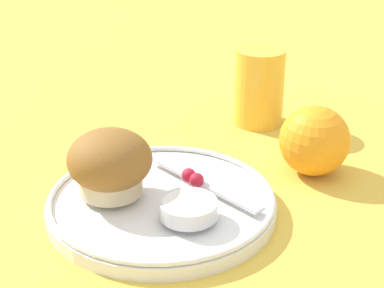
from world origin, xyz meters
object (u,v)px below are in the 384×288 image
muffin (110,164)px  orange_fruit (314,141)px  butter_knife (204,182)px  juice_glass (259,87)px

muffin → orange_fruit: (0.07, 0.22, -0.01)m
butter_knife → orange_fruit: (0.03, 0.14, 0.02)m
muffin → butter_knife: 0.10m
butter_knife → orange_fruit: orange_fruit is taller
orange_fruit → juice_glass: (-0.14, 0.05, 0.01)m
butter_knife → orange_fruit: size_ratio=1.98×
muffin → juice_glass: juice_glass is taller
muffin → orange_fruit: muffin is taller
juice_glass → butter_knife: bearing=-59.1°
butter_knife → juice_glass: 0.22m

